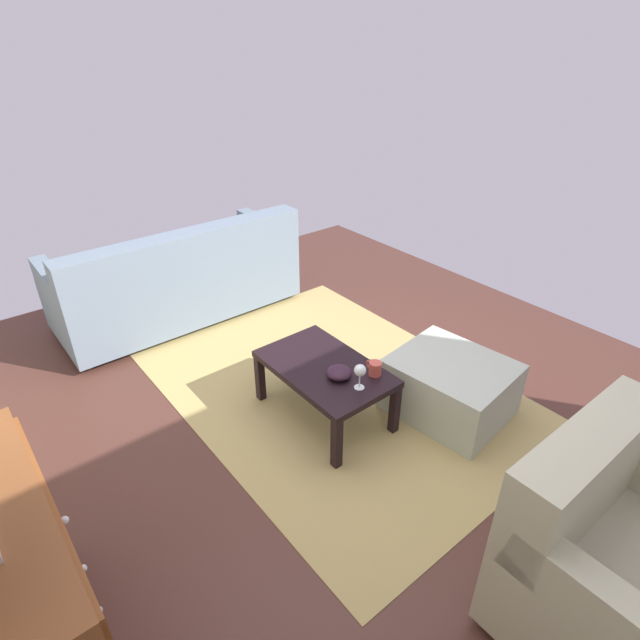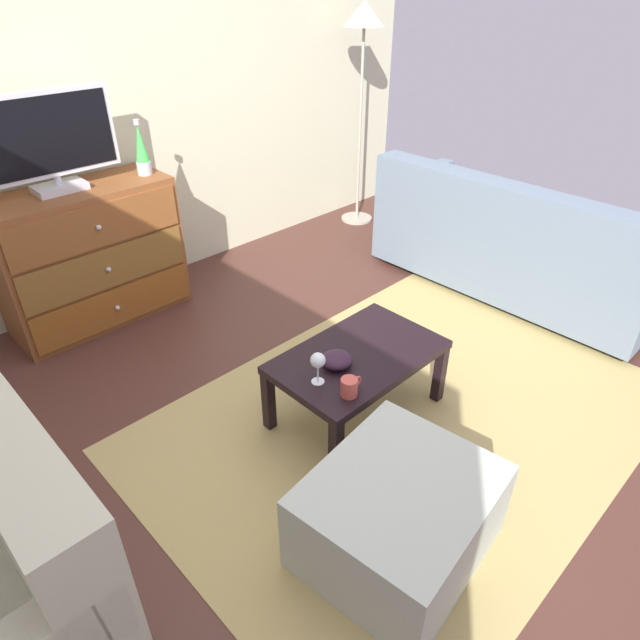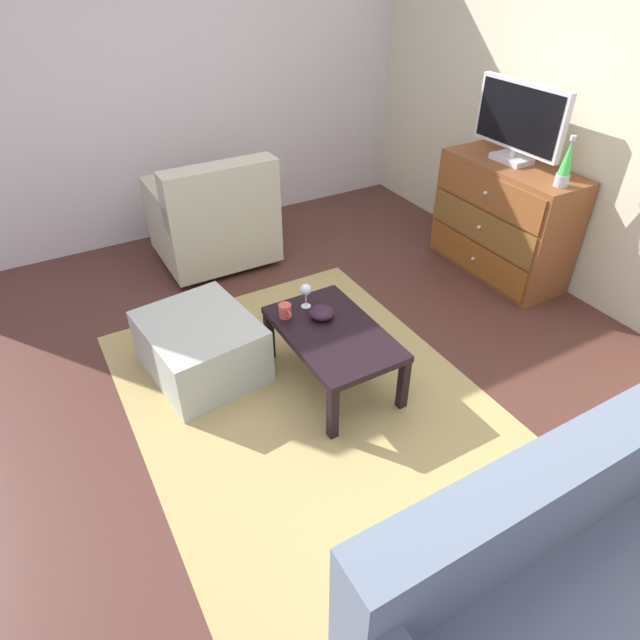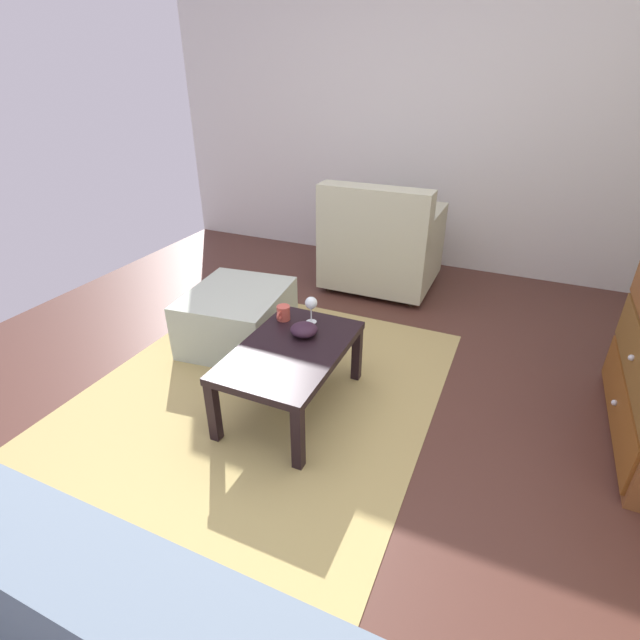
% 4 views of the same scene
% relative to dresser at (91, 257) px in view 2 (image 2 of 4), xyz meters
% --- Properties ---
extents(ground_plane, '(5.42, 4.77, 0.05)m').
position_rel_dresser_xyz_m(ground_plane, '(0.45, -1.83, -0.46)').
color(ground_plane, '#4A2A22').
extents(wall_accent_rear, '(5.42, 0.12, 2.61)m').
position_rel_dresser_xyz_m(wall_accent_rear, '(0.45, 0.31, 0.87)').
color(wall_accent_rear, beige).
rests_on(wall_accent_rear, ground_plane).
extents(area_rug, '(2.60, 1.90, 0.01)m').
position_rel_dresser_xyz_m(area_rug, '(0.65, -2.03, -0.43)').
color(area_rug, tan).
rests_on(area_rug, ground_plane).
extents(dresser, '(1.08, 0.49, 0.87)m').
position_rel_dresser_xyz_m(dresser, '(0.00, 0.00, 0.00)').
color(dresser, brown).
rests_on(dresser, ground_plane).
extents(tv, '(0.76, 0.18, 0.55)m').
position_rel_dresser_xyz_m(tv, '(-0.06, 0.02, 0.72)').
color(tv, silver).
rests_on(tv, dresser).
extents(lava_lamp, '(0.09, 0.09, 0.33)m').
position_rel_dresser_xyz_m(lava_lamp, '(0.44, -0.04, 0.58)').
color(lava_lamp, '#B7B7BC').
rests_on(lava_lamp, dresser).
extents(coffee_table, '(0.84, 0.52, 0.38)m').
position_rel_dresser_xyz_m(coffee_table, '(0.50, -1.81, -0.11)').
color(coffee_table, black).
rests_on(coffee_table, ground_plane).
extents(wine_glass, '(0.07, 0.07, 0.16)m').
position_rel_dresser_xyz_m(wine_glass, '(0.21, -1.83, 0.06)').
color(wine_glass, silver).
rests_on(wine_glass, coffee_table).
extents(mug, '(0.11, 0.08, 0.08)m').
position_rel_dresser_xyz_m(mug, '(0.25, -1.99, -0.01)').
color(mug, '#BE4C3F').
rests_on(mug, coffee_table).
extents(bowl_decorative, '(0.15, 0.15, 0.07)m').
position_rel_dresser_xyz_m(bowl_decorative, '(0.36, -1.81, -0.02)').
color(bowl_decorative, '#2C1727').
rests_on(bowl_decorative, coffee_table).
extents(couch_large, '(0.85, 1.95, 0.84)m').
position_rel_dresser_xyz_m(couch_large, '(2.26, -1.68, -0.10)').
color(couch_large, '#332319').
rests_on(couch_large, ground_plane).
extents(ottoman, '(0.77, 0.68, 0.37)m').
position_rel_dresser_xyz_m(ottoman, '(0.03, -2.46, -0.25)').
color(ottoman, '#ABB5A4').
rests_on(ottoman, ground_plane).
extents(standing_lamp, '(0.32, 0.32, 1.76)m').
position_rel_dresser_xyz_m(standing_lamp, '(2.44, -0.05, 1.07)').
color(standing_lamp, '#A59E8C').
rests_on(standing_lamp, ground_plane).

